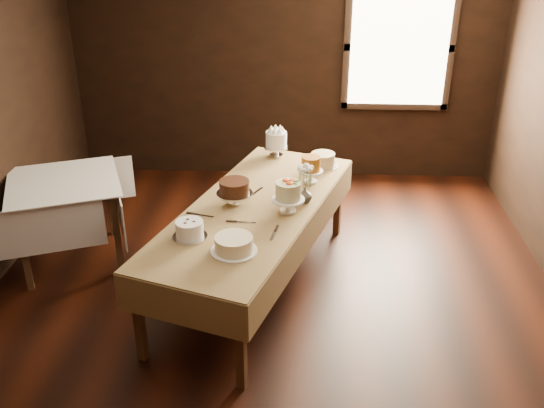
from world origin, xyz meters
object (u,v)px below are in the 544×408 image
(cake_cream, at_px, (234,245))
(cake_server_d, at_px, (300,195))
(cake_flowers, at_px, (288,199))
(cake_server_e, at_px, (205,216))
(side_table, at_px, (65,191))
(display_table, at_px, (254,213))
(cake_server_c, at_px, (258,190))
(cake_chocolate, at_px, (234,193))
(cake_meringue, at_px, (276,145))
(cake_server_a, at_px, (247,222))
(cake_swirl, at_px, (190,230))
(cake_caramel, at_px, (311,171))
(cake_speckled, at_px, (323,160))
(cake_server_b, at_px, (273,236))
(flower_vase, at_px, (305,195))

(cake_cream, xyz_separation_m, cake_server_d, (0.47, 0.97, -0.05))
(cake_flowers, height_order, cake_server_e, cake_flowers)
(side_table, relative_size, cake_cream, 3.25)
(side_table, bearing_deg, display_table, -11.55)
(display_table, height_order, cake_server_c, cake_server_c)
(cake_chocolate, height_order, cake_cream, cake_chocolate)
(display_table, relative_size, cake_server_d, 11.52)
(cake_meringue, relative_size, cake_flowers, 0.99)
(cake_meringue, height_order, cake_server_e, cake_meringue)
(cake_server_a, bearing_deg, cake_swirl, -144.65)
(cake_swirl, relative_size, cake_server_d, 1.21)
(cake_meringue, distance_m, cake_caramel, 0.70)
(cake_server_c, relative_size, cake_server_d, 1.00)
(display_table, relative_size, cake_swirl, 9.54)
(cake_meringue, xyz_separation_m, cake_chocolate, (-0.30, -1.09, -0.02))
(cake_speckled, xyz_separation_m, cake_server_c, (-0.58, -0.58, -0.06))
(cake_cream, height_order, cake_server_b, cake_cream)
(display_table, height_order, cake_speckled, cake_speckled)
(cake_meringue, distance_m, flower_vase, 1.07)
(side_table, bearing_deg, cake_server_d, -3.46)
(cake_caramel, xyz_separation_m, cake_swirl, (-0.92, -1.07, -0.05))
(display_table, xyz_separation_m, side_table, (-1.76, 0.36, -0.01))
(cake_cream, bearing_deg, side_table, 146.84)
(cake_speckled, bearing_deg, cake_flowers, -107.51)
(cake_caramel, bearing_deg, side_table, -175.93)
(cake_cream, distance_m, flower_vase, 0.99)
(cake_swirl, xyz_separation_m, cake_server_d, (0.83, 0.78, -0.06))
(side_table, distance_m, flower_vase, 2.21)
(cake_meringue, distance_m, cake_server_c, 0.84)
(cake_caramel, bearing_deg, display_table, -132.49)
(cake_caramel, distance_m, cake_server_d, 0.32)
(side_table, bearing_deg, cake_swirl, -34.48)
(cake_meringue, xyz_separation_m, cake_cream, (-0.22, -1.87, -0.06))
(cake_meringue, xyz_separation_m, cake_server_e, (-0.52, -1.33, -0.12))
(cake_meringue, distance_m, cake_chocolate, 1.13)
(cake_chocolate, relative_size, cake_server_c, 1.49)
(cake_speckled, bearing_deg, cake_swirl, -125.89)
(cake_meringue, bearing_deg, cake_server_e, -111.25)
(cake_swirl, height_order, cake_server_d, cake_swirl)
(cake_server_e, bearing_deg, cake_server_a, 0.16)
(cake_server_d, relative_size, flower_vase, 1.80)
(cake_flowers, height_order, cake_server_d, cake_flowers)
(display_table, height_order, cake_caramel, cake_caramel)
(cake_caramel, height_order, cake_cream, cake_caramel)
(cake_meringue, height_order, cake_speckled, cake_meringue)
(side_table, bearing_deg, cake_cream, -33.16)
(cake_server_d, bearing_deg, display_table, -160.15)
(cake_server_c, distance_m, cake_server_e, 0.64)
(side_table, distance_m, cake_server_c, 1.78)
(cake_caramel, height_order, cake_server_e, cake_caramel)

